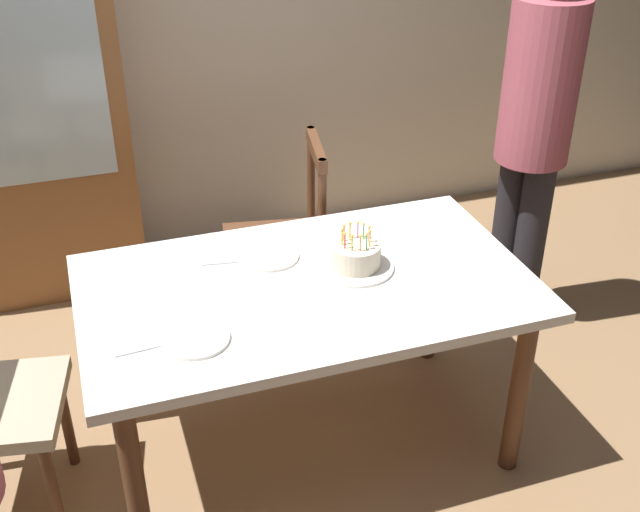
{
  "coord_description": "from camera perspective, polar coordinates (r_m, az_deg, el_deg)",
  "views": [
    {
      "loc": [
        -0.7,
        -2.23,
        2.25
      ],
      "look_at": [
        0.05,
        0.0,
        0.85
      ],
      "focal_mm": 44.34,
      "sensor_mm": 36.0,
      "label": 1
    }
  ],
  "objects": [
    {
      "name": "dining_table",
      "position": [
        2.83,
        -0.96,
        -3.52
      ],
      "size": [
        1.58,
        0.93,
        0.75
      ],
      "color": "white",
      "rests_on": "ground"
    },
    {
      "name": "fork_near_celebrant",
      "position": [
        2.52,
        -12.59,
        -6.56
      ],
      "size": [
        0.18,
        0.03,
        0.01
      ],
      "primitive_type": "cube",
      "rotation": [
        0.0,
        0.0,
        0.06
      ],
      "color": "silver",
      "rests_on": "dining_table"
    },
    {
      "name": "plate_near_celebrant",
      "position": [
        2.53,
        -9.0,
        -5.92
      ],
      "size": [
        0.22,
        0.22,
        0.01
      ],
      "primitive_type": "cylinder",
      "color": "white",
      "rests_on": "dining_table"
    },
    {
      "name": "back_wall",
      "position": [
        4.25,
        -9.05,
        17.42
      ],
      "size": [
        6.4,
        0.1,
        2.6
      ],
      "primitive_type": "cube",
      "color": "beige",
      "rests_on": "ground"
    },
    {
      "name": "fork_far_side",
      "position": [
        2.91,
        -6.81,
        -0.46
      ],
      "size": [
        0.18,
        0.05,
        0.01
      ],
      "primitive_type": "cube",
      "rotation": [
        0.0,
        0.0,
        -0.17
      ],
      "color": "silver",
      "rests_on": "dining_table"
    },
    {
      "name": "chair_spindle_back",
      "position": [
        3.59,
        -2.93,
        0.78
      ],
      "size": [
        0.51,
        0.51,
        0.95
      ],
      "color": "#56331E",
      "rests_on": "ground"
    },
    {
      "name": "ground",
      "position": [
        3.24,
        -0.86,
        -13.2
      ],
      "size": [
        6.4,
        6.4,
        0.0
      ],
      "primitive_type": "plane",
      "color": "#93704C"
    },
    {
      "name": "china_cabinet",
      "position": [
        4.01,
        -21.9,
        9.63
      ],
      "size": [
        1.1,
        0.45,
        1.9
      ],
      "color": "brown",
      "rests_on": "ground"
    },
    {
      "name": "plate_far_side",
      "position": [
        2.93,
        -3.7,
        -0.02
      ],
      "size": [
        0.22,
        0.22,
        0.01
      ],
      "primitive_type": "cylinder",
      "color": "white",
      "rests_on": "dining_table"
    },
    {
      "name": "person_guest",
      "position": [
        3.59,
        15.23,
        9.01
      ],
      "size": [
        0.32,
        0.32,
        1.73
      ],
      "color": "#262328",
      "rests_on": "ground"
    },
    {
      "name": "birthday_cake",
      "position": [
        2.84,
        2.58,
        -0.11
      ],
      "size": [
        0.28,
        0.28,
        0.17
      ],
      "color": "silver",
      "rests_on": "dining_table"
    }
  ]
}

